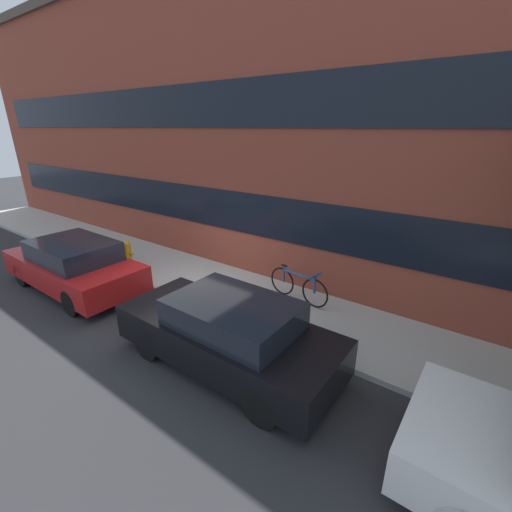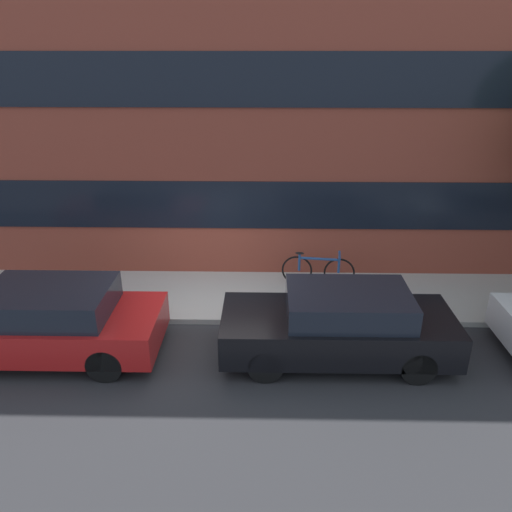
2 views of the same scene
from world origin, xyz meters
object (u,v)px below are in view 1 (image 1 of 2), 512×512
object	(u,v)px
parked_car_red	(74,265)
parked_car_black	(228,333)
fire_hydrant	(128,253)
bicycle	(298,285)

from	to	relation	value
parked_car_red	parked_car_black	xyz separation A→B (m)	(5.18, 0.00, -0.00)
parked_car_black	fire_hydrant	distance (m)	5.57
parked_car_black	bicycle	size ratio (longest dim) A/B	2.48
parked_car_red	bicycle	size ratio (longest dim) A/B	2.54
fire_hydrant	bicycle	distance (m)	5.30
fire_hydrant	bicycle	world-z (taller)	bicycle
parked_car_black	fire_hydrant	size ratio (longest dim) A/B	5.60
parked_car_black	bicycle	distance (m)	2.64
parked_car_red	bicycle	distance (m)	5.71
parked_car_red	parked_car_black	bearing A→B (deg)	-180.00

